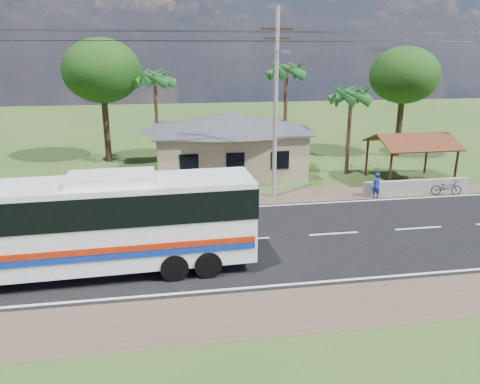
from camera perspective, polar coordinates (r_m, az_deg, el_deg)
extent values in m
plane|color=#314E1B|center=(22.42, 0.46, -5.85)|extent=(120.00, 120.00, 0.00)
cube|color=black|center=(22.42, 0.46, -5.82)|extent=(120.00, 10.00, 0.02)
cube|color=brown|center=(28.45, -1.77, -0.82)|extent=(120.00, 3.00, 0.01)
cube|color=brown|center=(16.74, 4.39, -14.35)|extent=(120.00, 3.00, 0.01)
cube|color=silver|center=(26.75, -1.26, -1.94)|extent=(120.00, 0.15, 0.01)
cube|color=silver|center=(18.25, 3.04, -11.42)|extent=(120.00, 0.15, 0.01)
cube|color=silver|center=(22.41, 0.46, -5.79)|extent=(120.00, 0.15, 0.01)
cube|color=tan|center=(34.41, -1.60, 5.06)|extent=(10.00, 8.00, 3.20)
cube|color=#4C4F54|center=(34.11, -1.62, 7.77)|extent=(10.60, 8.60, 0.10)
pyramid|color=#4C4F54|center=(33.94, -1.64, 9.69)|extent=(12.40, 10.00, 1.20)
cube|color=black|center=(30.20, -6.21, 3.48)|extent=(1.20, 0.08, 1.20)
cube|color=black|center=(30.50, -0.56, 3.71)|extent=(1.20, 0.08, 1.20)
cube|color=black|center=(31.09, 4.92, 3.90)|extent=(1.20, 0.08, 1.20)
cylinder|color=#3B2215|center=(31.47, 17.86, 2.55)|extent=(0.16, 0.16, 2.60)
cylinder|color=#3B2215|center=(34.61, 15.21, 4.03)|extent=(0.16, 0.16, 2.60)
cylinder|color=#3B2215|center=(33.80, 24.84, 2.74)|extent=(0.16, 0.16, 2.60)
cylinder|color=#3B2215|center=(36.74, 21.77, 4.14)|extent=(0.16, 0.16, 2.60)
cube|color=brown|center=(32.84, 21.17, 5.66)|extent=(5.20, 2.28, 0.90)
cube|color=brown|center=(34.72, 19.36, 6.40)|extent=(5.20, 2.28, 0.90)
cube|color=#3B2215|center=(33.71, 20.30, 6.63)|extent=(5.20, 0.12, 0.12)
cube|color=#9E9E99|center=(31.37, 20.74, 0.60)|extent=(7.00, 0.30, 0.90)
cylinder|color=#9E9E99|center=(27.83, 4.35, 10.33)|extent=(0.26, 0.26, 11.00)
cube|color=#3B2215|center=(27.67, 4.56, 19.21)|extent=(1.80, 0.12, 0.12)
cube|color=#3B2215|center=(27.66, 4.54, 18.17)|extent=(1.40, 0.10, 0.10)
cylinder|color=gray|center=(26.68, 5.03, 16.70)|extent=(0.08, 2.00, 0.08)
cube|color=gray|center=(25.71, 5.61, 16.68)|extent=(0.50, 0.18, 0.12)
cylinder|color=black|center=(26.92, -13.16, 18.48)|extent=(16.00, 0.02, 0.02)
cylinder|color=black|center=(30.33, 19.16, 17.80)|extent=(15.00, 0.02, 0.02)
cylinder|color=#47301E|center=(34.44, 13.12, 7.01)|extent=(0.28, 0.28, 6.00)
cylinder|color=#47301E|center=(37.44, 5.54, 9.30)|extent=(0.28, 0.28, 7.50)
cylinder|color=#47301E|center=(36.73, -10.11, 8.58)|extent=(0.28, 0.28, 7.00)
cylinder|color=#47301E|center=(39.04, -15.99, 7.89)|extent=(0.50, 0.50, 5.95)
ellipsoid|color=#183B10|center=(38.65, -16.50, 14.01)|extent=(6.00, 6.00, 4.92)
cylinder|color=#47301E|center=(41.70, 18.86, 7.94)|extent=(0.50, 0.50, 5.60)
ellipsoid|color=#183B10|center=(41.33, 19.39, 13.30)|extent=(5.60, 5.60, 4.59)
cube|color=white|center=(19.36, -18.27, -3.69)|extent=(13.31, 3.23, 3.31)
cube|color=black|center=(19.10, -18.50, -1.36)|extent=(13.37, 3.29, 1.21)
cube|color=#B8240B|center=(18.29, -18.56, -6.98)|extent=(13.00, 0.51, 0.24)
cube|color=#0E2C9C|center=(18.40, -18.48, -7.77)|extent=(13.00, 0.51, 0.24)
cube|color=white|center=(18.71, -15.43, 1.71)|extent=(3.37, 1.88, 0.33)
cylinder|color=black|center=(18.66, -8.00, -9.07)|extent=(1.11, 0.42, 1.10)
cylinder|color=black|center=(20.97, -8.46, -6.07)|extent=(1.11, 0.42, 1.10)
cylinder|color=black|center=(18.76, -3.92, -8.79)|extent=(1.11, 0.42, 1.10)
cylinder|color=black|center=(21.06, -4.85, -5.84)|extent=(1.11, 0.42, 1.10)
imported|color=black|center=(31.75, 23.86, 0.51)|extent=(1.96, 0.99, 0.99)
imported|color=navy|center=(29.54, 16.24, 0.77)|extent=(0.66, 0.53, 1.60)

